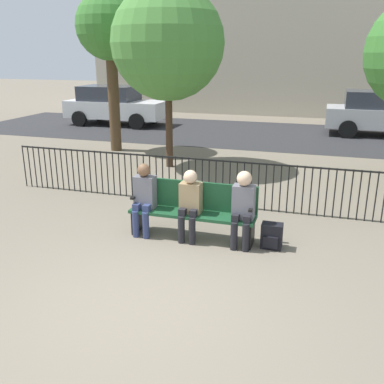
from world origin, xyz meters
TOP-DOWN VIEW (x-y plane):
  - ground_plane at (0.00, 0.00)m, footprint 80.00×80.00m
  - park_bench at (0.00, 2.17)m, footprint 2.07×0.45m
  - seated_person_0 at (-0.82, 2.04)m, footprint 0.34×0.39m
  - seated_person_1 at (-0.02, 2.04)m, footprint 0.34×0.39m
  - seated_person_2 at (0.84, 2.04)m, footprint 0.34×0.39m
  - backpack at (1.30, 2.10)m, footprint 0.32×0.25m
  - fence_railing at (-0.02, 3.74)m, footprint 9.01×0.03m
  - tree_0 at (-4.30, 7.86)m, footprint 1.97×1.97m
  - tree_3 at (-1.97, 6.42)m, footprint 2.83×2.83m
  - street_surface at (0.00, 12.00)m, footprint 24.00×6.00m
  - parked_car_0 at (-6.65, 12.45)m, footprint 4.20×1.94m
  - parked_car_1 at (3.96, 12.99)m, footprint 4.20×1.94m

SIDE VIEW (x-z plane):
  - ground_plane at x=0.00m, z-range 0.00..0.00m
  - street_surface at x=0.00m, z-range 0.00..0.01m
  - backpack at x=1.30m, z-range 0.00..0.40m
  - park_bench at x=0.00m, z-range 0.04..0.96m
  - fence_railing at x=-0.02m, z-range 0.08..1.03m
  - seated_person_1 at x=-0.02m, z-range 0.08..1.24m
  - seated_person_0 at x=-0.82m, z-range 0.08..1.29m
  - seated_person_2 at x=0.84m, z-range 0.08..1.30m
  - parked_car_0 at x=-6.65m, z-range 0.03..1.65m
  - parked_car_1 at x=3.96m, z-range 0.03..1.65m
  - tree_3 at x=-1.97m, z-range 0.86..5.44m
  - tree_0 at x=-4.30m, z-range 1.25..5.92m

